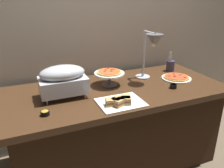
# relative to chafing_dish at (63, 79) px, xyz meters

# --- Properties ---
(ground_plane) EXTENTS (8.00, 8.00, 0.00)m
(ground_plane) POSITION_rel_chafing_dish_xyz_m (0.45, -0.01, -0.91)
(ground_plane) COLOR brown
(back_wall) EXTENTS (4.40, 0.04, 2.40)m
(back_wall) POSITION_rel_chafing_dish_xyz_m (0.45, 0.49, 0.29)
(back_wall) COLOR tan
(back_wall) RESTS_ON ground_plane
(buffet_table) EXTENTS (1.90, 0.84, 0.76)m
(buffet_table) POSITION_rel_chafing_dish_xyz_m (0.45, -0.01, -0.52)
(buffet_table) COLOR #422816
(buffet_table) RESTS_ON ground_plane
(chafing_dish) EXTENTS (0.36, 0.22, 0.26)m
(chafing_dish) POSITION_rel_chafing_dish_xyz_m (0.00, 0.00, 0.00)
(chafing_dish) COLOR #B7BABF
(chafing_dish) RESTS_ON buffet_table
(heat_lamp) EXTENTS (0.15, 0.30, 0.45)m
(heat_lamp) POSITION_rel_chafing_dish_xyz_m (0.80, 0.03, 0.20)
(heat_lamp) COLOR #B7BABF
(heat_lamp) RESTS_ON buffet_table
(pizza_plate_front) EXTENTS (0.28, 0.28, 0.03)m
(pizza_plate_front) POSITION_rel_chafing_dish_xyz_m (1.07, -0.01, -0.13)
(pizza_plate_front) COLOR white
(pizza_plate_front) RESTS_ON buffet_table
(pizza_plate_center) EXTENTS (0.26, 0.26, 0.14)m
(pizza_plate_center) POSITION_rel_chafing_dish_xyz_m (0.42, 0.09, -0.04)
(pizza_plate_center) COLOR #595B60
(pizza_plate_center) RESTS_ON buffet_table
(sandwich_platter) EXTENTS (0.33, 0.27, 0.06)m
(sandwich_platter) POSITION_rel_chafing_dish_xyz_m (0.35, -0.29, -0.12)
(sandwich_platter) COLOR white
(sandwich_platter) RESTS_ON buffet_table
(sauce_cup_near) EXTENTS (0.06, 0.06, 0.03)m
(sauce_cup_near) POSITION_rel_chafing_dish_xyz_m (-0.18, -0.24, -0.13)
(sauce_cup_near) COLOR black
(sauce_cup_near) RESTS_ON buffet_table
(sauce_cup_far) EXTENTS (0.06, 0.06, 0.04)m
(sauce_cup_far) POSITION_rel_chafing_dish_xyz_m (0.90, -0.19, -0.13)
(sauce_cup_far) COLOR black
(sauce_cup_far) RESTS_ON buffet_table
(utensil_holder) EXTENTS (0.08, 0.08, 0.21)m
(utensil_holder) POSITION_rel_chafing_dish_xyz_m (1.16, 0.22, -0.09)
(utensil_holder) COLOR #383347
(utensil_holder) RESTS_ON buffet_table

